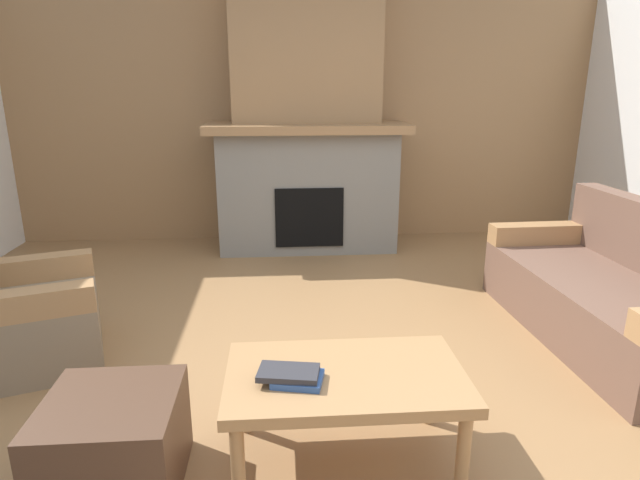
% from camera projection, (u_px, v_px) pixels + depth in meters
% --- Properties ---
extents(ground, '(9.00, 9.00, 0.00)m').
position_uv_depth(ground, '(332.00, 380.00, 2.96)').
color(ground, olive).
extents(wall_back_wood_panel, '(6.00, 0.12, 2.70)m').
position_uv_depth(wall_back_wood_panel, '(305.00, 108.00, 5.45)').
color(wall_back_wood_panel, '#997047').
rests_on(wall_back_wood_panel, ground).
extents(fireplace, '(1.90, 0.82, 2.70)m').
position_uv_depth(fireplace, '(307.00, 129.00, 5.14)').
color(fireplace, gray).
rests_on(fireplace, ground).
extents(couch, '(0.90, 1.83, 0.85)m').
position_uv_depth(couch, '(614.00, 296.00, 3.39)').
color(couch, brown).
rests_on(couch, ground).
extents(armchair, '(0.97, 0.97, 0.85)m').
position_uv_depth(armchair, '(18.00, 316.00, 3.08)').
color(armchair, '#847056').
rests_on(armchair, ground).
extents(coffee_table, '(1.00, 0.60, 0.43)m').
position_uv_depth(coffee_table, '(345.00, 383.00, 2.24)').
color(coffee_table, '#A87A4C').
rests_on(coffee_table, ground).
extents(ottoman, '(0.52, 0.52, 0.40)m').
position_uv_depth(ottoman, '(114.00, 444.00, 2.13)').
color(ottoman, '#4C3323').
rests_on(ottoman, ground).
extents(book_stack_near_edge, '(0.28, 0.19, 0.05)m').
position_uv_depth(book_stack_near_edge, '(293.00, 376.00, 2.14)').
color(book_stack_near_edge, '#335699').
rests_on(book_stack_near_edge, coffee_table).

